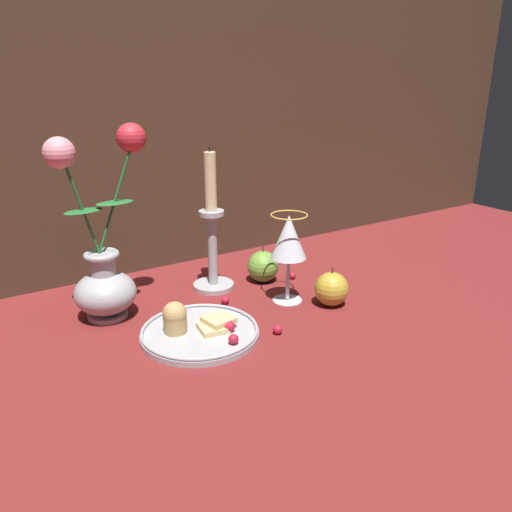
% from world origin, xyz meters
% --- Properties ---
extents(ground_plane, '(2.40, 2.40, 0.00)m').
position_xyz_m(ground_plane, '(0.00, 0.00, 0.00)').
color(ground_plane, maroon).
rests_on(ground_plane, ground).
extents(vase, '(0.18, 0.11, 0.36)m').
position_xyz_m(vase, '(-0.21, 0.11, 0.11)').
color(vase, '#A3A3A8').
rests_on(vase, ground_plane).
extents(plate_with_pastries, '(0.21, 0.21, 0.07)m').
position_xyz_m(plate_with_pastries, '(-0.10, -0.06, 0.01)').
color(plate_with_pastries, '#A3A3A8').
rests_on(plate_with_pastries, ground_plane).
extents(wine_glass, '(0.07, 0.07, 0.18)m').
position_xyz_m(wine_glass, '(0.12, -0.02, 0.13)').
color(wine_glass, silver).
rests_on(wine_glass, ground_plane).
extents(candlestick, '(0.09, 0.09, 0.30)m').
position_xyz_m(candlestick, '(0.03, 0.12, 0.11)').
color(candlestick, '#A3A3A8').
rests_on(candlestick, ground_plane).
extents(apple_beside_vase, '(0.07, 0.07, 0.08)m').
position_xyz_m(apple_beside_vase, '(0.14, 0.10, 0.04)').
color(apple_beside_vase, '#669938').
rests_on(apple_beside_vase, ground_plane).
extents(apple_near_glass, '(0.07, 0.07, 0.08)m').
position_xyz_m(apple_near_glass, '(0.19, -0.08, 0.03)').
color(apple_near_glass, '#B2932D').
rests_on(apple_near_glass, ground_plane).
extents(berry_near_plate, '(0.02, 0.02, 0.02)m').
position_xyz_m(berry_near_plate, '(0.01, 0.03, 0.01)').
color(berry_near_plate, '#AD192D').
rests_on(berry_near_plate, ground_plane).
extents(berry_front_center, '(0.02, 0.02, 0.02)m').
position_xyz_m(berry_front_center, '(0.20, 0.07, 0.01)').
color(berry_front_center, '#AD192D').
rests_on(berry_front_center, ground_plane).
extents(berry_by_glass_stem, '(0.02, 0.02, 0.02)m').
position_xyz_m(berry_by_glass_stem, '(0.02, -0.13, 0.01)').
color(berry_by_glass_stem, '#AD192D').
rests_on(berry_by_glass_stem, ground_plane).
extents(berry_under_candlestick, '(0.02, 0.02, 0.02)m').
position_xyz_m(berry_under_candlestick, '(0.24, -0.06, 0.01)').
color(berry_under_candlestick, '#AD192D').
rests_on(berry_under_candlestick, ground_plane).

